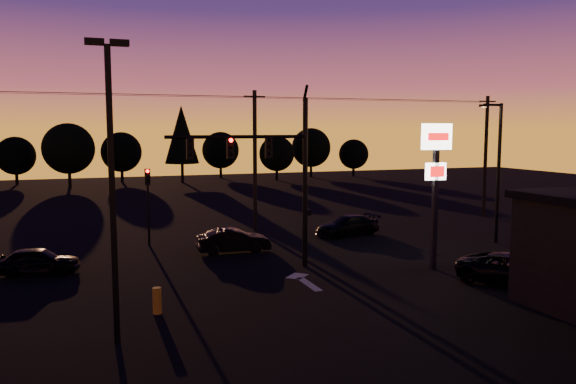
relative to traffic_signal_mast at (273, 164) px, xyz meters
name	(u,v)px	position (x,y,z in m)	size (l,w,h in m)	color
ground	(307,292)	(0.10, -3.99, -4.94)	(120.00, 120.00, 0.00)	black
lane_arrow	(303,280)	(0.60, -2.33, -4.93)	(1.20, 3.10, 0.01)	beige
traffic_signal_mast	(273,164)	(0.00, 0.00, 0.00)	(6.79, 0.52, 8.58)	black
secondary_signal	(148,195)	(-4.90, 7.49, -2.07)	(0.30, 0.31, 4.35)	black
parking_lot_light	(111,172)	(-7.40, -6.99, 0.33)	(1.25, 0.30, 9.14)	black
pylon_sign	(436,165)	(7.10, -2.49, -0.02)	(1.50, 0.28, 6.80)	black
streetlight	(497,167)	(14.01, 1.51, -0.52)	(1.55, 0.35, 8.00)	black
utility_pole_1	(255,160)	(2.10, 10.01, -0.34)	(1.40, 0.26, 9.00)	black
utility_pole_2	(486,155)	(20.10, 10.01, -0.34)	(1.40, 0.26, 9.00)	black
power_wires	(255,97)	(2.10, 10.01, 3.63)	(36.00, 1.22, 0.07)	black
bollard	(157,301)	(-5.91, -4.68, -4.46)	(0.31, 0.31, 0.94)	orange
tree_1	(16,156)	(-15.90, 49.01, -1.50)	(4.54, 4.54, 5.71)	black
tree_2	(68,149)	(-9.90, 44.01, -0.57)	(5.77, 5.78, 7.26)	black
tree_3	(121,152)	(-3.90, 48.01, -1.19)	(4.95, 4.95, 6.22)	black
tree_4	(182,134)	(3.10, 45.01, 0.99)	(4.18, 4.18, 9.50)	black
tree_5	(221,150)	(9.10, 50.01, -1.19)	(4.95, 4.95, 6.22)	black
tree_6	(277,154)	(15.10, 44.01, -1.50)	(4.54, 4.54, 5.71)	black
tree_7	(311,148)	(21.10, 47.01, -0.88)	(5.36, 5.36, 6.74)	black
tree_8	(354,154)	(27.10, 46.01, -1.82)	(4.12, 4.12, 5.19)	black
car_left	(38,261)	(-10.33, 2.72, -4.32)	(1.46, 3.62, 1.23)	black
car_mid	(233,240)	(-0.86, 4.16, -4.30)	(1.35, 3.89, 1.28)	black
car_right	(347,226)	(6.99, 6.48, -4.33)	(1.71, 4.21, 1.22)	black
suv_parked	(515,270)	(8.69, -6.08, -4.28)	(2.16, 4.69, 1.30)	black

